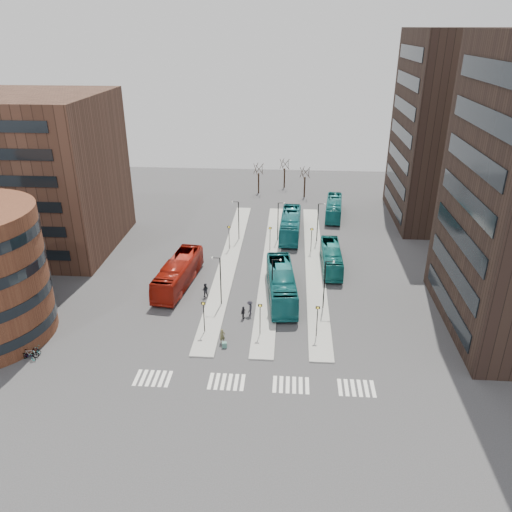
# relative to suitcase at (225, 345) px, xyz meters

# --- Properties ---
(ground) EXTENTS (160.00, 160.00, 0.00)m
(ground) POSITION_rel_suitcase_xyz_m (1.90, -9.45, -0.30)
(ground) COLOR #303033
(ground) RESTS_ON ground
(island_left) EXTENTS (2.50, 45.00, 0.15)m
(island_left) POSITION_rel_suitcase_xyz_m (-2.10, 20.55, -0.22)
(island_left) COLOR gray
(island_left) RESTS_ON ground
(island_mid) EXTENTS (2.50, 45.00, 0.15)m
(island_mid) POSITION_rel_suitcase_xyz_m (3.90, 20.55, -0.22)
(island_mid) COLOR gray
(island_mid) RESTS_ON ground
(island_right) EXTENTS (2.50, 45.00, 0.15)m
(island_right) POSITION_rel_suitcase_xyz_m (9.90, 20.55, -0.22)
(island_right) COLOR gray
(island_right) RESTS_ON ground
(suitcase) EXTENTS (0.54, 0.46, 0.60)m
(suitcase) POSITION_rel_suitcase_xyz_m (0.00, 0.00, 0.00)
(suitcase) COLOR navy
(suitcase) RESTS_ON ground
(red_bus) EXTENTS (4.39, 12.74, 3.48)m
(red_bus) POSITION_rel_suitcase_xyz_m (-7.58, 13.04, 1.44)
(red_bus) COLOR maroon
(red_bus) RESTS_ON ground
(teal_bus_a) EXTENTS (4.25, 13.08, 3.58)m
(teal_bus_a) POSITION_rel_suitcase_xyz_m (5.52, 10.97, 1.49)
(teal_bus_a) COLOR #146064
(teal_bus_a) RESTS_ON ground
(teal_bus_b) EXTENTS (3.35, 12.51, 3.46)m
(teal_bus_b) POSITION_rel_suitcase_xyz_m (6.40, 31.11, 1.43)
(teal_bus_b) COLOR #166A71
(teal_bus_b) RESTS_ON ground
(teal_bus_c) EXTENTS (2.52, 10.58, 2.94)m
(teal_bus_c) POSITION_rel_suitcase_xyz_m (12.09, 19.68, 1.17)
(teal_bus_c) COLOR #156967
(teal_bus_c) RESTS_ON ground
(teal_bus_d) EXTENTS (3.55, 11.04, 3.02)m
(teal_bus_d) POSITION_rel_suitcase_xyz_m (13.83, 40.21, 1.21)
(teal_bus_d) COLOR #166E70
(teal_bus_d) RESTS_ON ground
(traveller) EXTENTS (0.70, 0.61, 1.62)m
(traveller) POSITION_rel_suitcase_xyz_m (-0.32, 0.81, 0.51)
(traveller) COLOR brown
(traveller) RESTS_ON ground
(commuter_a) EXTENTS (0.91, 0.73, 1.79)m
(commuter_a) POSITION_rel_suitcase_xyz_m (-3.73, 10.41, 0.60)
(commuter_a) COLOR black
(commuter_a) RESTS_ON ground
(commuter_b) EXTENTS (0.71, 0.98, 1.55)m
(commuter_b) POSITION_rel_suitcase_xyz_m (1.39, 5.72, 0.47)
(commuter_b) COLOR black
(commuter_b) RESTS_ON ground
(commuter_c) EXTENTS (0.78, 1.22, 1.79)m
(commuter_c) POSITION_rel_suitcase_xyz_m (2.07, 6.57, 0.60)
(commuter_c) COLOR black
(commuter_c) RESTS_ON ground
(bicycle_near) EXTENTS (1.82, 1.07, 0.91)m
(bicycle_near) POSITION_rel_suitcase_xyz_m (-19.10, -3.50, 0.15)
(bicycle_near) COLOR gray
(bicycle_near) RESTS_ON ground
(bicycle_mid) EXTENTS (1.86, 0.90, 1.08)m
(bicycle_mid) POSITION_rel_suitcase_xyz_m (-19.10, -3.26, 0.24)
(bicycle_mid) COLOR gray
(bicycle_mid) RESTS_ON ground
(bicycle_far) EXTENTS (1.74, 1.07, 0.87)m
(bicycle_far) POSITION_rel_suitcase_xyz_m (-19.10, -2.30, 0.13)
(bicycle_far) COLOR gray
(bicycle_far) RESTS_ON ground
(crosswalk_stripes) EXTENTS (22.35, 2.40, 0.01)m
(crosswalk_stripes) POSITION_rel_suitcase_xyz_m (3.65, -5.45, -0.29)
(crosswalk_stripes) COLOR silver
(crosswalk_stripes) RESTS_ON ground
(office_block) EXTENTS (25.00, 20.12, 22.00)m
(office_block) POSITION_rel_suitcase_xyz_m (-32.10, 24.53, 10.70)
(office_block) COLOR #462C20
(office_block) RESTS_ON ground
(tower_far) EXTENTS (20.12, 20.00, 30.00)m
(tower_far) POSITION_rel_suitcase_xyz_m (33.88, 40.55, 14.70)
(tower_far) COLOR black
(tower_far) RESTS_ON ground
(sign_poles) EXTENTS (12.45, 22.12, 3.65)m
(sign_poles) POSITION_rel_suitcase_xyz_m (3.50, 13.55, 2.11)
(sign_poles) COLOR black
(sign_poles) RESTS_ON ground
(lamp_posts) EXTENTS (14.04, 20.24, 6.12)m
(lamp_posts) POSITION_rel_suitcase_xyz_m (4.54, 18.55, 3.28)
(lamp_posts) COLOR black
(lamp_posts) RESTS_ON ground
(bare_trees) EXTENTS (10.97, 8.14, 5.90)m
(bare_trees) POSITION_rel_suitcase_xyz_m (4.57, 53.21, 2.43)
(bare_trees) COLOR black
(bare_trees) RESTS_ON ground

